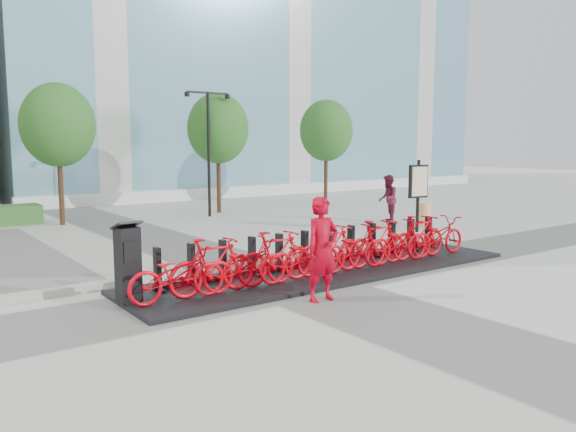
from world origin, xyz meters
TOP-DOWN VIEW (x-y plane):
  - ground at (0.00, 0.00)m, footprint 120.00×120.00m
  - glass_building at (14.00, 26.00)m, footprint 32.00×16.00m
  - tree_1 at (-1.50, 12.00)m, footprint 2.60×2.60m
  - tree_2 at (5.00, 12.00)m, footprint 2.60×2.60m
  - tree_3 at (11.00, 12.00)m, footprint 2.60×2.60m
  - streetlamp at (4.00, 11.00)m, footprint 2.00×0.20m
  - dock_pad at (1.30, 0.30)m, footprint 9.60×2.40m
  - dock_rail_posts at (1.36, 0.77)m, footprint 8.02×0.50m
  - bike_0 at (-2.60, -0.05)m, footprint 1.87×0.65m
  - bike_1 at (-1.88, -0.05)m, footprint 1.82×0.51m
  - bike_2 at (-1.16, -0.05)m, footprint 1.87×0.65m
  - bike_3 at (-0.44, -0.05)m, footprint 1.82×0.51m
  - bike_4 at (0.28, -0.05)m, footprint 1.87×0.65m
  - bike_5 at (1.00, -0.05)m, footprint 1.82×0.51m
  - bike_6 at (1.72, -0.05)m, footprint 1.87×0.65m
  - bike_7 at (2.44, -0.05)m, footprint 1.82×0.51m
  - bike_8 at (3.16, -0.05)m, footprint 1.87×0.65m
  - bike_9 at (3.88, -0.05)m, footprint 1.82×0.51m
  - bike_10 at (4.60, -0.05)m, footprint 1.87×0.65m
  - kiosk at (-3.35, 0.37)m, footprint 0.49×0.43m
  - worker_red at (-0.31, -1.36)m, footprint 0.71×0.48m
  - pedestrian at (8.58, 5.50)m, footprint 1.09×1.08m
  - construction_barrel at (8.60, 3.77)m, footprint 0.55×0.55m
  - map_sign at (7.59, 3.20)m, footprint 0.79×0.18m

SIDE VIEW (x-z plane):
  - ground at x=0.00m, z-range 0.00..0.00m
  - dock_pad at x=1.30m, z-range 0.00..0.08m
  - construction_barrel at x=8.60m, z-range 0.00..0.89m
  - dock_rail_posts at x=1.36m, z-range 0.08..0.93m
  - bike_0 at x=-2.60m, z-range 0.08..1.06m
  - bike_2 at x=-1.16m, z-range 0.08..1.06m
  - bike_4 at x=0.28m, z-range 0.08..1.06m
  - bike_6 at x=1.72m, z-range 0.08..1.06m
  - bike_8 at x=3.16m, z-range 0.08..1.06m
  - bike_10 at x=4.60m, z-range 0.08..1.06m
  - bike_1 at x=-1.88m, z-range 0.08..1.17m
  - bike_3 at x=-0.44m, z-range 0.08..1.17m
  - bike_5 at x=1.00m, z-range 0.08..1.17m
  - bike_7 at x=2.44m, z-range 0.08..1.17m
  - bike_9 at x=3.88m, z-range 0.08..1.17m
  - kiosk at x=-3.35m, z-range 0.05..1.53m
  - pedestrian at x=8.58m, z-range 0.00..1.78m
  - worker_red at x=-0.31m, z-range 0.00..1.94m
  - map_sign at x=7.59m, z-range 0.39..2.79m
  - streetlamp at x=4.00m, z-range 0.63..5.63m
  - tree_1 at x=-1.50m, z-range 1.04..6.14m
  - tree_2 at x=5.00m, z-range 1.04..6.14m
  - tree_3 at x=11.00m, z-range 1.04..6.14m
  - glass_building at x=14.00m, z-range 0.00..24.00m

